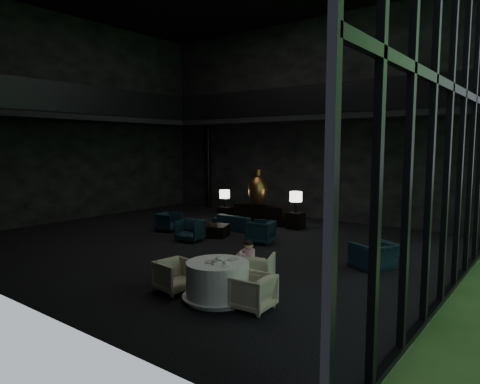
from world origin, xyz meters
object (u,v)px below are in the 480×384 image
Objects in this scene: console at (261,214)px; sofa at (238,221)px; dining_chair_west at (175,276)px; child at (249,254)px; dining_table at (218,284)px; bronze_urn at (258,190)px; lounge_armchair_south at (190,230)px; table_lamp_left at (225,195)px; lounge_armchair_west at (168,222)px; side_table_left at (225,213)px; coffee_table at (214,231)px; dining_chair_east at (253,292)px; window_armchair at (374,253)px; dining_chair_north at (254,268)px; side_table_right at (295,221)px; lounge_armchair_east at (261,231)px; table_lamp_right at (296,198)px.

sofa is (0.08, -1.54, -0.04)m from console.
child is at bearing -38.19° from dining_chair_west.
dining_table reaches higher than sofa.
lounge_armchair_south is (0.02, -3.70, -0.94)m from bronze_urn.
lounge_armchair_west is (-0.09, -2.97, -0.69)m from table_lamp_left.
bronze_urn is 1.66m from sofa.
side_table_left is 0.75m from table_lamp_left.
table_lamp_left is at bearing -90.00° from side_table_left.
coffee_table is (0.11, 1.03, -0.17)m from lounge_armchair_south.
dining_chair_east is (4.83, -7.24, -0.03)m from console.
bronze_urn is at bearing -56.43° from child.
side_table_left is 7.91m from window_armchair.
dining_chair_north is at bearing -35.32° from dining_chair_west.
dining_chair_west reaches higher than sofa.
table_lamp_left is 4.07m from lounge_armchair_south.
child is (5.78, -3.15, 0.41)m from lounge_armchair_west.
dining_chair_east is at bearing -65.61° from side_table_right.
lounge_armchair_east reaches higher than dining_chair_west.
bronze_urn is 2.01× the size of table_lamp_left.
bronze_urn is at bearing -0.38° from side_table_left.
child is (5.68, -6.16, 0.47)m from side_table_left.
dining_chair_north is at bearing -3.07° from window_armchair.
dining_chair_north is 1.65m from dining_chair_west.
dining_chair_west is (-1.12, -1.21, -0.07)m from dining_chair_north.
dining_chair_north is at bearing -39.80° from coffee_table.
table_lamp_left is at bearing -171.87° from console.
child is (4.00, -4.81, 0.41)m from sofa.
dining_chair_east is at bearing 13.17° from window_armchair.
window_armchair is 1.03× the size of coffee_table.
dining_chair_east is at bearing -65.63° from table_lamp_right.
dining_table is (2.42, -7.16, -0.80)m from table_lamp_right.
lounge_armchair_east is at bearing 148.46° from sofa.
lounge_armchair_east is 4.06m from dining_chair_north.
lounge_armchair_west is at bearing -28.59° from child.
window_armchair reaches higher than dining_chair_west.
side_table_left is 0.76× the size of table_lamp_left.
table_lamp_left is at bearing -178.00° from table_lamp_right.
sofa is 2.43m from lounge_armchair_west.
lounge_armchair_east is 5.32m from dining_chair_east.
lounge_armchair_south is at bearing -66.34° from side_table_left.
dining_table is at bearing -48.53° from coffee_table.
dining_chair_north reaches higher than console.
table_lamp_right is at bearing 2.00° from table_lamp_left.
lounge_armchair_west is 0.91× the size of lounge_armchair_south.
child reaches higher than lounge_armchair_east.
table_lamp_left is at bearing -10.07° from lounge_armchair_west.
table_lamp_left is 7.92m from window_armchair.
dining_chair_east is (4.74, -5.70, 0.01)m from sofa.
side_table_left is 3.32m from table_lamp_right.
child is (-1.57, -3.01, 0.35)m from window_armchair.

